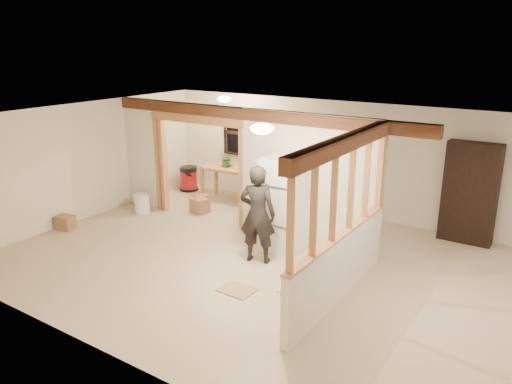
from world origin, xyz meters
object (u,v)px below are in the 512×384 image
Objects in this scene: woman at (258,214)px; work_table at (229,184)px; refrigerator at (284,204)px; bookshelf at (470,193)px; shop_vac at (189,178)px.

work_table is (-2.47, 2.52, -0.45)m from woman.
bookshelf reaches higher than refrigerator.
woman is at bearing -34.39° from shop_vac.
refrigerator is at bearing -141.01° from bookshelf.
woman is at bearing -98.11° from refrigerator.
refrigerator is at bearing -36.87° from work_table.
refrigerator reaches higher than shop_vac.
bookshelf is (2.75, 2.23, 0.10)m from refrigerator.
work_table is 0.68× the size of bookshelf.
bookshelf is (5.32, 0.44, 0.56)m from work_table.
work_table is at bearing 145.11° from refrigerator.
woman is 3.55m from work_table.
bookshelf is at bearing 2.71° from shop_vac.
woman is 2.75× the size of shop_vac.
woman reaches higher than shop_vac.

